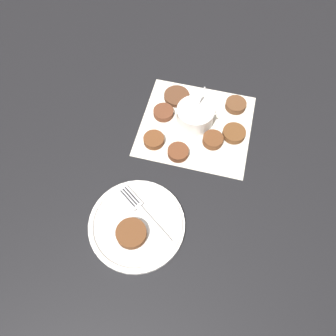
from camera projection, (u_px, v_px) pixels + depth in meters
The scene contains 13 objects.
ground_plane at pixel (195, 131), 0.95m from camera, with size 4.00×4.00×0.00m, color black.
napkin at pixel (194, 125), 0.95m from camera, with size 0.34×0.31×0.00m.
sauce_bowl at pixel (195, 116), 0.94m from camera, with size 0.12×0.11×0.10m.
fritter_0 at pixel (213, 140), 0.91m from camera, with size 0.06×0.06×0.02m.
fritter_1 at pixel (236, 105), 0.97m from camera, with size 0.06×0.06×0.02m.
fritter_2 at pixel (234, 133), 0.93m from camera, with size 0.06×0.06×0.02m.
fritter_3 at pixel (177, 96), 0.99m from camera, with size 0.08×0.08×0.01m.
fritter_4 at pixel (163, 112), 0.96m from camera, with size 0.06×0.06×0.02m.
fritter_5 at pixel (154, 140), 0.92m from camera, with size 0.06×0.06×0.02m.
fritter_6 at pixel (178, 152), 0.90m from camera, with size 0.06×0.06×0.02m.
serving_plate at pixel (137, 224), 0.80m from camera, with size 0.24×0.24×0.02m.
fritter_on_plate at pixel (131, 233), 0.77m from camera, with size 0.07×0.07×0.02m.
fork at pixel (139, 208), 0.81m from camera, with size 0.16×0.14×0.00m.
Camera 1 is at (0.01, -0.55, 0.78)m, focal length 35.00 mm.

